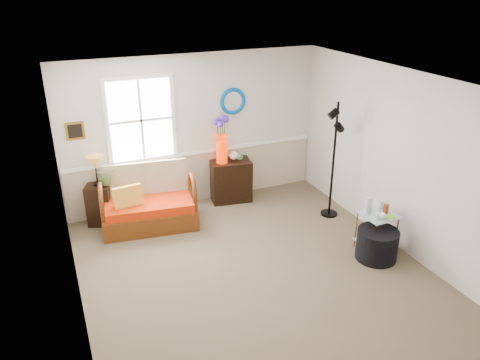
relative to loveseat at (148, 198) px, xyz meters
name	(u,v)px	position (x,y,z in m)	size (l,w,h in m)	color
floor	(255,273)	(1.00, -1.89, -0.48)	(4.50, 5.00, 0.01)	brown
ceiling	(258,84)	(1.00, -1.89, 2.12)	(4.50, 5.00, 0.01)	white
walls	(257,187)	(1.00, -1.89, 0.82)	(4.51, 5.01, 2.60)	beige
wainscot	(197,177)	(1.00, 0.59, -0.03)	(4.46, 0.02, 0.90)	tan
chair_rail	(196,152)	(1.00, 0.58, 0.44)	(4.46, 0.04, 0.06)	white
window	(141,120)	(0.10, 0.58, 1.12)	(1.14, 0.06, 1.44)	white
picture	(75,131)	(-0.92, 0.59, 1.07)	(0.28, 0.03, 0.28)	#B67C26
mirror	(233,101)	(1.70, 0.59, 1.27)	(0.47, 0.47, 0.07)	#0375B9
loveseat	(148,198)	(0.00, 0.00, 0.00)	(1.47, 0.84, 0.96)	#642D0A
throw_pillow	(128,200)	(-0.32, -0.05, 0.06)	(0.45, 0.11, 0.45)	#C65908
lamp_stand	(100,204)	(-0.71, 0.41, -0.14)	(0.38, 0.38, 0.67)	black
table_lamp	(96,171)	(-0.70, 0.38, 0.45)	(0.28, 0.28, 0.51)	#AB702A
potted_plant	(107,177)	(-0.56, 0.37, 0.32)	(0.29, 0.33, 0.26)	#4E783C
cabinet	(231,180)	(1.57, 0.37, -0.11)	(0.70, 0.45, 0.75)	black
flower_vase	(222,140)	(1.40, 0.36, 0.68)	(0.24, 0.24, 0.83)	#F42700
side_table	(376,232)	(2.86, -2.06, -0.18)	(0.47, 0.47, 0.60)	#B97A34
tabletop_items	(379,206)	(2.86, -2.05, 0.24)	(0.41, 0.41, 0.24)	silver
floor_lamp	(333,161)	(2.88, -0.84, 0.50)	(0.28, 0.28, 1.95)	black
ottoman	(377,244)	(2.75, -2.24, -0.26)	(0.58, 0.58, 0.45)	black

